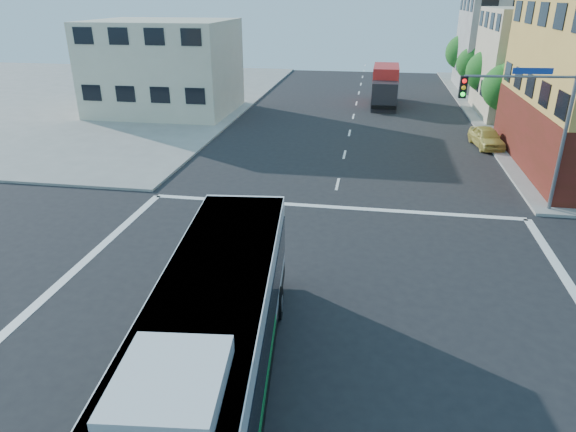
# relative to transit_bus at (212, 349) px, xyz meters

# --- Properties ---
(ground) EXTENTS (120.00, 120.00, 0.00)m
(ground) POSITION_rel_transit_bus_xyz_m (1.83, 4.90, -1.90)
(ground) COLOR black
(ground) RESTS_ON ground
(sidewalk_nw) EXTENTS (50.00, 50.00, 0.15)m
(sidewalk_nw) POSITION_rel_transit_bus_xyz_m (-33.17, 39.90, -1.82)
(sidewalk_nw) COLOR gray
(sidewalk_nw) RESTS_ON ground
(building_east_near) EXTENTS (12.06, 10.06, 9.00)m
(building_east_near) POSITION_rel_transit_bus_xyz_m (18.81, 38.88, 2.61)
(building_east_near) COLOR beige
(building_east_near) RESTS_ON ground
(building_east_far) EXTENTS (12.06, 10.06, 10.00)m
(building_east_far) POSITION_rel_transit_bus_xyz_m (18.81, 52.88, 3.11)
(building_east_far) COLOR #A7A8A2
(building_east_far) RESTS_ON ground
(building_west) EXTENTS (12.06, 10.06, 8.00)m
(building_west) POSITION_rel_transit_bus_xyz_m (-15.19, 34.88, 2.11)
(building_west) COLOR beige
(building_west) RESTS_ON ground
(signal_mast_ne) EXTENTS (7.91, 1.13, 8.07)m
(signal_mast_ne) POSITION_rel_transit_bus_xyz_m (10.91, 15.52, 3.08)
(signal_mast_ne) COLOR slate
(signal_mast_ne) RESTS_ON ground
(street_tree_a) EXTENTS (3.60, 3.60, 5.53)m
(street_tree_a) POSITION_rel_transit_bus_xyz_m (13.73, 32.83, 1.69)
(street_tree_a) COLOR #351E13
(street_tree_a) RESTS_ON ground
(street_tree_b) EXTENTS (3.80, 3.80, 5.79)m
(street_tree_b) POSITION_rel_transit_bus_xyz_m (13.73, 40.83, 1.85)
(street_tree_b) COLOR #351E13
(street_tree_b) RESTS_ON ground
(street_tree_c) EXTENTS (3.40, 3.40, 5.29)m
(street_tree_c) POSITION_rel_transit_bus_xyz_m (13.73, 48.83, 1.56)
(street_tree_c) COLOR #351E13
(street_tree_c) RESTS_ON ground
(street_tree_d) EXTENTS (4.00, 4.00, 6.03)m
(street_tree_d) POSITION_rel_transit_bus_xyz_m (13.73, 56.83, 1.98)
(street_tree_d) COLOR #351E13
(street_tree_d) RESTS_ON ground
(transit_bus) EXTENTS (4.16, 13.33, 3.88)m
(transit_bus) POSITION_rel_transit_bus_xyz_m (0.00, 0.00, 0.00)
(transit_bus) COLOR black
(transit_bus) RESTS_ON ground
(box_truck) EXTENTS (2.51, 8.08, 3.62)m
(box_truck) POSITION_rel_transit_bus_xyz_m (4.52, 41.69, -0.14)
(box_truck) COLOR #232227
(box_truck) RESTS_ON ground
(parked_car) EXTENTS (2.24, 4.33, 1.41)m
(parked_car) POSITION_rel_transit_bus_xyz_m (11.64, 27.50, -1.19)
(parked_car) COLOR #D3C155
(parked_car) RESTS_ON ground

